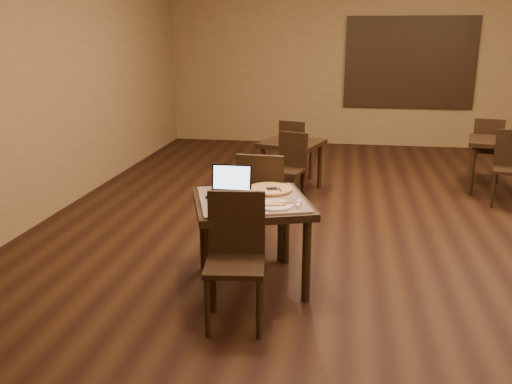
% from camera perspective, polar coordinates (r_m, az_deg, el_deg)
% --- Properties ---
extents(ground, '(10.00, 10.00, 0.00)m').
position_cam_1_polar(ground, '(5.91, 14.89, -4.69)').
color(ground, black).
rests_on(ground, ground).
extents(wall_back, '(8.00, 0.02, 3.00)m').
position_cam_1_polar(wall_back, '(10.54, 13.09, 12.88)').
color(wall_back, olive).
rests_on(wall_back, ground).
extents(wall_left, '(0.02, 10.00, 3.00)m').
position_cam_1_polar(wall_left, '(6.48, -22.42, 10.12)').
color(wall_left, olive).
rests_on(wall_left, ground).
extents(mural, '(2.34, 0.05, 1.64)m').
position_cam_1_polar(mural, '(10.54, 15.90, 12.96)').
color(mural, '#275190').
rests_on(mural, wall_back).
extents(tiled_table, '(1.17, 1.17, 0.76)m').
position_cam_1_polar(tiled_table, '(4.49, -0.48, -1.94)').
color(tiled_table, black).
rests_on(tiled_table, ground).
extents(chair_main_near, '(0.47, 0.47, 0.97)m').
position_cam_1_polar(chair_main_near, '(3.96, -2.15, -6.22)').
color(chair_main_near, black).
rests_on(chair_main_near, ground).
extents(chair_main_far, '(0.46, 0.46, 1.02)m').
position_cam_1_polar(chair_main_far, '(5.09, 0.64, -0.72)').
color(chair_main_far, black).
rests_on(chair_main_far, ground).
extents(laptop, '(0.35, 0.27, 0.24)m').
position_cam_1_polar(laptop, '(4.58, -2.73, 0.55)').
color(laptop, black).
rests_on(laptop, tiled_table).
extents(plate, '(0.28, 0.28, 0.02)m').
position_cam_1_polar(plate, '(4.25, 2.02, -1.42)').
color(plate, white).
rests_on(plate, tiled_table).
extents(pizza_slice, '(0.24, 0.24, 0.02)m').
position_cam_1_polar(pizza_slice, '(4.25, 2.02, -1.23)').
color(pizza_slice, beige).
rests_on(pizza_slice, plate).
extents(pizza_pan, '(0.35, 0.35, 0.01)m').
position_cam_1_polar(pizza_pan, '(4.67, 1.47, 0.14)').
color(pizza_pan, silver).
rests_on(pizza_pan, tiled_table).
extents(pizza_whole, '(0.38, 0.38, 0.03)m').
position_cam_1_polar(pizza_whole, '(4.66, 1.47, 0.33)').
color(pizza_whole, beige).
rests_on(pizza_whole, pizza_pan).
extents(spatula, '(0.17, 0.25, 0.01)m').
position_cam_1_polar(spatula, '(4.64, 1.68, 0.34)').
color(spatula, silver).
rests_on(spatula, pizza_whole).
extents(napkin_roll, '(0.04, 0.15, 0.04)m').
position_cam_1_polar(napkin_roll, '(4.27, 4.49, -1.26)').
color(napkin_roll, white).
rests_on(napkin_roll, tiled_table).
extents(other_table_a, '(0.90, 0.90, 0.71)m').
position_cam_1_polar(other_table_a, '(7.91, 24.18, 4.17)').
color(other_table_a, black).
rests_on(other_table_a, ground).
extents(other_table_a_chair_near, '(0.47, 0.47, 0.92)m').
position_cam_1_polar(other_table_a_chair_near, '(7.43, 25.24, 2.75)').
color(other_table_a_chair_near, black).
rests_on(other_table_a_chair_near, ground).
extents(other_table_a_chair_far, '(0.47, 0.47, 0.92)m').
position_cam_1_polar(other_table_a_chair_far, '(8.44, 23.13, 4.47)').
color(other_table_a_chair_far, black).
rests_on(other_table_a_chair_far, ground).
extents(other_table_b, '(0.92, 0.92, 0.69)m').
position_cam_1_polar(other_table_b, '(7.27, 3.82, 4.44)').
color(other_table_b, black).
rests_on(other_table_b, ground).
extents(other_table_b_chair_near, '(0.48, 0.48, 0.89)m').
position_cam_1_polar(other_table_b_chair_near, '(6.78, 3.58, 2.97)').
color(other_table_b_chair_near, black).
rests_on(other_table_b_chair_near, ground).
extents(other_table_b_chair_far, '(0.48, 0.48, 0.89)m').
position_cam_1_polar(other_table_b_chair_far, '(7.80, 4.02, 4.73)').
color(other_table_b_chair_far, black).
rests_on(other_table_b_chair_far, ground).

